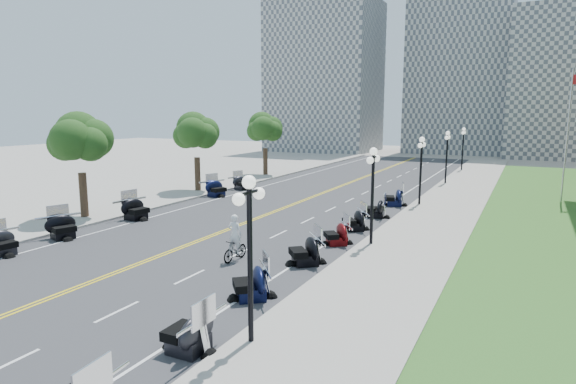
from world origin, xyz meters
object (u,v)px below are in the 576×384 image
Objects in this scene: flagpole at (567,137)px; bicycle at (235,250)px; cyclist_rider at (235,220)px; motorcycle_n_3 at (188,329)px.

bicycle is (-14.31, -23.24, -4.48)m from flagpole.
bicycle is 1.45m from cyclist_rider.
cyclist_rider reaches higher than bicycle.
flagpole is 5.11× the size of motorcycle_n_3.
flagpole reaches higher than bicycle.
flagpole reaches higher than motorcycle_n_3.
cyclist_rider is at bearing 0.00° from bicycle.
cyclist_rider is (-14.31, -23.24, -3.03)m from flagpole.
motorcycle_n_3 is 1.05× the size of cyclist_rider.
flagpole reaches higher than cyclist_rider.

